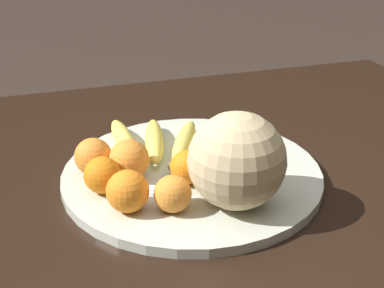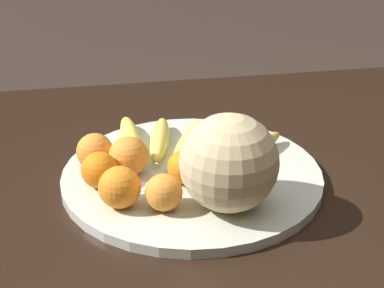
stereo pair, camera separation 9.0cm
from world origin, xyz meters
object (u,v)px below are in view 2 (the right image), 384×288
(orange_top_small, at_px, (100,170))
(produce_tag, at_px, (141,187))
(orange_back_left, at_px, (95,151))
(kitchen_table, at_px, (161,240))
(orange_front_right, at_px, (129,156))
(fruit_bowl, at_px, (192,174))
(melon, at_px, (229,163))
(orange_front_left, at_px, (120,187))
(orange_mid_center, at_px, (184,167))
(orange_back_right, at_px, (164,192))
(banana_bunch, at_px, (188,143))

(orange_top_small, xyz_separation_m, produce_tag, (0.06, -0.02, -0.03))
(orange_back_left, relative_size, produce_tag, 0.81)
(kitchen_table, relative_size, orange_front_right, 22.60)
(fruit_bowl, relative_size, produce_tag, 5.67)
(kitchen_table, bearing_deg, melon, -34.33)
(melon, relative_size, orange_front_left, 2.29)
(fruit_bowl, height_order, orange_front_right, orange_front_right)
(orange_front_left, distance_m, orange_back_left, 0.13)
(melon, xyz_separation_m, orange_front_left, (-0.16, 0.03, -0.04))
(orange_mid_center, bearing_deg, kitchen_table, -158.81)
(orange_top_small, bearing_deg, orange_back_right, -42.82)
(orange_front_left, height_order, orange_mid_center, orange_front_left)
(orange_mid_center, xyz_separation_m, orange_top_small, (-0.14, 0.01, 0.00))
(orange_front_left, bearing_deg, banana_bunch, 49.88)
(banana_bunch, xyz_separation_m, orange_top_small, (-0.16, -0.10, 0.01))
(orange_back_left, height_order, produce_tag, orange_back_left)
(orange_front_left, bearing_deg, orange_mid_center, 25.96)
(fruit_bowl, height_order, banana_bunch, banana_bunch)
(fruit_bowl, height_order, produce_tag, produce_tag)
(fruit_bowl, bearing_deg, melon, -75.03)
(banana_bunch, bearing_deg, produce_tag, 164.14)
(kitchen_table, bearing_deg, fruit_bowl, 40.31)
(orange_back_left, bearing_deg, melon, -39.47)
(orange_back_left, distance_m, produce_tag, 0.11)
(melon, relative_size, banana_bunch, 0.48)
(kitchen_table, height_order, orange_back_right, orange_back_right)
(orange_front_right, xyz_separation_m, orange_back_right, (0.04, -0.12, -0.01))
(kitchen_table, bearing_deg, orange_front_left, -150.92)
(melon, bearing_deg, orange_front_left, 169.22)
(kitchen_table, distance_m, orange_front_right, 0.15)
(banana_bunch, bearing_deg, fruit_bowl, -159.69)
(kitchen_table, distance_m, orange_back_left, 0.19)
(orange_back_right, xyz_separation_m, produce_tag, (-0.03, 0.07, -0.03))
(produce_tag, bearing_deg, orange_back_right, -38.99)
(melon, bearing_deg, orange_mid_center, 122.00)
(orange_back_left, height_order, orange_top_small, orange_back_left)
(melon, bearing_deg, orange_front_right, 137.48)
(melon, distance_m, orange_back_right, 0.11)
(banana_bunch, distance_m, orange_top_small, 0.19)
(orange_front_left, height_order, orange_top_small, orange_front_left)
(kitchen_table, relative_size, orange_back_left, 23.97)
(orange_mid_center, bearing_deg, orange_front_left, -154.04)
(orange_back_right, bearing_deg, kitchen_table, 90.46)
(orange_mid_center, height_order, orange_top_small, orange_top_small)
(orange_mid_center, xyz_separation_m, orange_back_left, (-0.14, 0.08, 0.00))
(orange_front_left, bearing_deg, orange_back_right, -17.86)
(banana_bunch, distance_m, orange_mid_center, 0.11)
(orange_front_left, xyz_separation_m, orange_top_small, (-0.03, 0.06, -0.00))
(banana_bunch, height_order, orange_top_small, orange_top_small)
(orange_front_left, relative_size, orange_back_left, 1.02)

